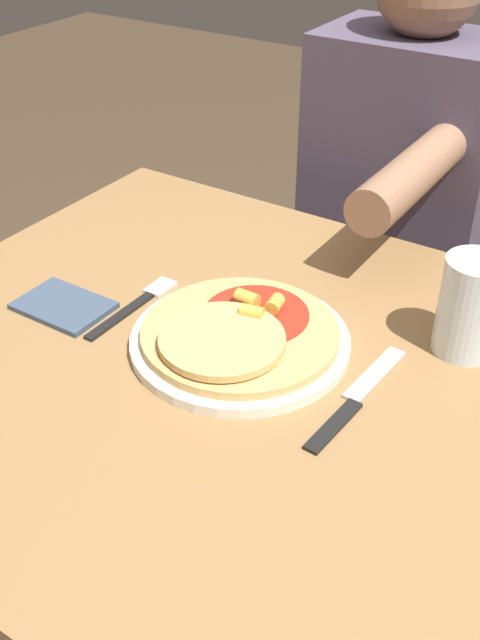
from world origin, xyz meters
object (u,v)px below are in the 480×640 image
pizza (238,332)px  fork (137,304)px  knife (355,398)px  person_diner (399,215)px  plate (240,341)px  drinking_glass (470,306)px  dining_table (214,436)px

pizza → fork: 0.17m
pizza → knife: 0.17m
person_diner → fork: bearing=-102.8°
knife → person_diner: person_diner is taller
pizza → fork: (-0.17, 0.01, -0.02)m
plate → knife: bearing=-5.4°
knife → drinking_glass: bearing=67.1°
dining_table → fork: (-0.15, 0.04, 0.14)m
drinking_glass → pizza: bearing=-147.3°
knife → person_diner: bearing=107.9°
pizza → knife: (0.17, -0.01, -0.02)m
person_diner → plate: bearing=-87.0°
dining_table → drinking_glass: drinking_glass is taller
knife → drinking_glass: drinking_glass is taller
dining_table → pizza: pizza is taller
person_diner → drinking_glass: bearing=-59.6°
pizza → person_diner: person_diner is taller
dining_table → plate: size_ratio=3.20×
person_diner → pizza: bearing=-87.0°
dining_table → drinking_glass: bearing=35.0°
fork → drinking_glass: bearing=19.7°
pizza → knife: bearing=-3.5°
fork → knife: bearing=-2.9°
dining_table → pizza: 0.17m
plate → drinking_glass: size_ratio=2.17×
plate → pizza: size_ratio=1.11×
pizza → drinking_glass: 0.29m
fork → pizza: bearing=-2.3°
pizza → dining_table: bearing=-125.2°
fork → knife: same height
plate → knife: (0.17, -0.02, -0.00)m
fork → drinking_glass: 0.44m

